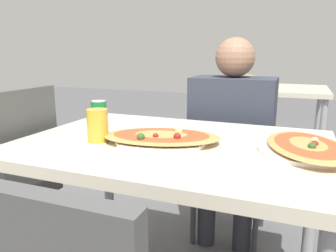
{
  "coord_description": "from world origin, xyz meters",
  "views": [
    {
      "loc": [
        0.42,
        -1.11,
        1.07
      ],
      "look_at": [
        -0.02,
        -0.01,
        0.8
      ],
      "focal_mm": 35.0,
      "sensor_mm": 36.0,
      "label": 1
    }
  ],
  "objects_px": {
    "chair_side_left": "(10,179)",
    "chair_far_seated": "(234,150)",
    "pizza_main": "(161,138)",
    "pizza_second": "(308,147)",
    "drink_glass": "(98,125)",
    "soda_can": "(99,115)",
    "dining_table": "(173,161)",
    "person_seated": "(232,126)"
  },
  "relations": [
    {
      "from": "soda_can",
      "to": "person_seated",
      "type": "bearing_deg",
      "value": 49.82
    },
    {
      "from": "dining_table",
      "to": "soda_can",
      "type": "xyz_separation_m",
      "value": [
        -0.37,
        0.07,
        0.14
      ]
    },
    {
      "from": "chair_far_seated",
      "to": "chair_side_left",
      "type": "relative_size",
      "value": 1.0
    },
    {
      "from": "dining_table",
      "to": "pizza_main",
      "type": "distance_m",
      "value": 0.11
    },
    {
      "from": "dining_table",
      "to": "person_seated",
      "type": "bearing_deg",
      "value": 80.72
    },
    {
      "from": "drink_glass",
      "to": "pizza_main",
      "type": "bearing_deg",
      "value": 17.08
    },
    {
      "from": "dining_table",
      "to": "soda_can",
      "type": "bearing_deg",
      "value": 169.86
    },
    {
      "from": "pizza_second",
      "to": "soda_can",
      "type": "bearing_deg",
      "value": 177.69
    },
    {
      "from": "chair_far_seated",
      "to": "person_seated",
      "type": "height_order",
      "value": "person_seated"
    },
    {
      "from": "pizza_main",
      "to": "pizza_second",
      "type": "height_order",
      "value": "pizza_main"
    },
    {
      "from": "chair_far_seated",
      "to": "pizza_main",
      "type": "bearing_deg",
      "value": 79.83
    },
    {
      "from": "chair_side_left",
      "to": "pizza_second",
      "type": "height_order",
      "value": "chair_side_left"
    },
    {
      "from": "dining_table",
      "to": "pizza_second",
      "type": "xyz_separation_m",
      "value": [
        0.46,
        0.03,
        0.1
      ]
    },
    {
      "from": "soda_can",
      "to": "drink_glass",
      "type": "distance_m",
      "value": 0.2
    },
    {
      "from": "dining_table",
      "to": "pizza_main",
      "type": "height_order",
      "value": "pizza_main"
    },
    {
      "from": "chair_far_seated",
      "to": "person_seated",
      "type": "bearing_deg",
      "value": 90.0
    },
    {
      "from": "pizza_second",
      "to": "chair_far_seated",
      "type": "bearing_deg",
      "value": 117.16
    },
    {
      "from": "person_seated",
      "to": "dining_table",
      "type": "bearing_deg",
      "value": 80.72
    },
    {
      "from": "soda_can",
      "to": "chair_side_left",
      "type": "bearing_deg",
      "value": -158.44
    },
    {
      "from": "chair_side_left",
      "to": "soda_can",
      "type": "height_order",
      "value": "chair_side_left"
    },
    {
      "from": "drink_glass",
      "to": "pizza_second",
      "type": "relative_size",
      "value": 0.27
    },
    {
      "from": "pizza_main",
      "to": "pizza_second",
      "type": "distance_m",
      "value": 0.51
    },
    {
      "from": "person_seated",
      "to": "pizza_second",
      "type": "bearing_deg",
      "value": 121.6
    },
    {
      "from": "pizza_main",
      "to": "person_seated",
      "type": "bearing_deg",
      "value": 78.05
    },
    {
      "from": "pizza_main",
      "to": "drink_glass",
      "type": "height_order",
      "value": "drink_glass"
    },
    {
      "from": "chair_side_left",
      "to": "pizza_main",
      "type": "relative_size",
      "value": 1.89
    },
    {
      "from": "chair_side_left",
      "to": "chair_far_seated",
      "type": "bearing_deg",
      "value": -46.04
    },
    {
      "from": "person_seated",
      "to": "pizza_main",
      "type": "bearing_deg",
      "value": 78.05
    },
    {
      "from": "pizza_main",
      "to": "drink_glass",
      "type": "xyz_separation_m",
      "value": [
        -0.23,
        -0.07,
        0.04
      ]
    },
    {
      "from": "soda_can",
      "to": "drink_glass",
      "type": "bearing_deg",
      "value": -58.28
    },
    {
      "from": "chair_side_left",
      "to": "drink_glass",
      "type": "bearing_deg",
      "value": -91.67
    },
    {
      "from": "dining_table",
      "to": "pizza_second",
      "type": "distance_m",
      "value": 0.48
    },
    {
      "from": "person_seated",
      "to": "drink_glass",
      "type": "distance_m",
      "value": 0.82
    },
    {
      "from": "chair_side_left",
      "to": "person_seated",
      "type": "bearing_deg",
      "value": -50.4
    },
    {
      "from": "chair_far_seated",
      "to": "drink_glass",
      "type": "bearing_deg",
      "value": 66.49
    },
    {
      "from": "drink_glass",
      "to": "pizza_second",
      "type": "height_order",
      "value": "drink_glass"
    },
    {
      "from": "chair_far_seated",
      "to": "drink_glass",
      "type": "xyz_separation_m",
      "value": [
        -0.37,
        -0.84,
        0.29
      ]
    },
    {
      "from": "drink_glass",
      "to": "pizza_second",
      "type": "distance_m",
      "value": 0.74
    },
    {
      "from": "dining_table",
      "to": "person_seated",
      "type": "relative_size",
      "value": 1.0
    },
    {
      "from": "chair_side_left",
      "to": "person_seated",
      "type": "distance_m",
      "value": 1.13
    },
    {
      "from": "soda_can",
      "to": "chair_far_seated",
      "type": "bearing_deg",
      "value": 55.12
    },
    {
      "from": "pizza_main",
      "to": "soda_can",
      "type": "bearing_deg",
      "value": 163.56
    }
  ]
}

